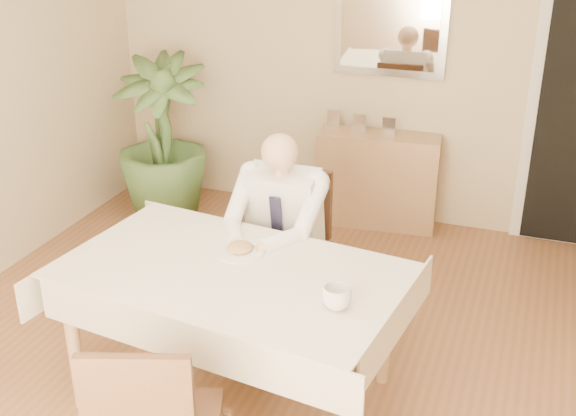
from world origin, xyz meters
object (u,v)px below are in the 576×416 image
(seated_man, at_px, (274,231))
(sideboard, at_px, (377,180))
(potted_palm, at_px, (162,138))
(dining_table, at_px, (232,284))
(coffee_mug, at_px, (337,298))
(chair_far, at_px, (291,235))

(seated_man, relative_size, sideboard, 1.33)
(seated_man, height_order, potted_palm, potted_palm)
(dining_table, bearing_deg, coffee_mug, -8.31)
(seated_man, bearing_deg, coffee_mug, -51.89)
(seated_man, xyz_separation_m, coffee_mug, (0.59, -0.76, 0.11))
(dining_table, xyz_separation_m, chair_far, (0.00, 0.89, -0.14))
(sideboard, bearing_deg, coffee_mug, -86.84)
(dining_table, distance_m, seated_man, 0.59)
(dining_table, bearing_deg, sideboard, 92.49)
(sideboard, height_order, potted_palm, potted_palm)
(sideboard, bearing_deg, potted_palm, -172.61)
(dining_table, relative_size, coffee_mug, 13.67)
(chair_far, bearing_deg, potted_palm, 149.11)
(chair_far, relative_size, potted_palm, 0.72)
(chair_far, distance_m, seated_man, 0.33)
(chair_far, relative_size, seated_man, 0.76)
(chair_far, xyz_separation_m, coffee_mug, (0.59, -1.05, 0.27))
(coffee_mug, bearing_deg, potted_palm, 134.55)
(chair_far, height_order, seated_man, seated_man)
(chair_far, bearing_deg, dining_table, -85.25)
(coffee_mug, height_order, sideboard, coffee_mug)
(chair_far, relative_size, coffee_mug, 6.99)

